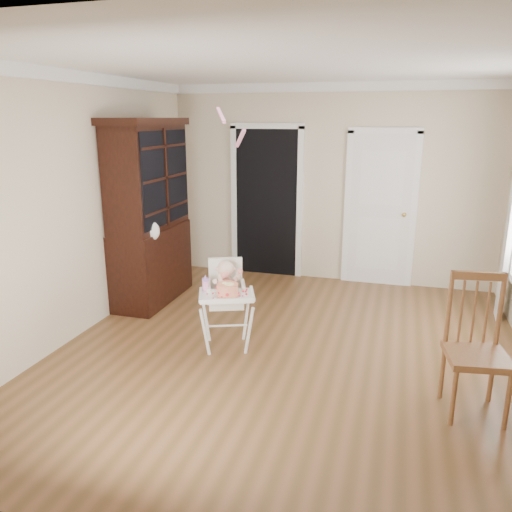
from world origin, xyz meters
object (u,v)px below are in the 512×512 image
(sippy_cup, at_px, (206,284))
(china_cabinet, at_px, (149,213))
(dining_chair, at_px, (476,351))
(cake, at_px, (228,290))
(high_chair, at_px, (226,294))

(sippy_cup, distance_m, china_cabinet, 1.74)
(dining_chair, bearing_deg, china_cabinet, 148.15)
(cake, bearing_deg, sippy_cup, 163.54)
(high_chair, distance_m, sippy_cup, 0.25)
(china_cabinet, bearing_deg, dining_chair, -23.56)
(dining_chair, bearing_deg, cake, 163.50)
(china_cabinet, height_order, dining_chair, china_cabinet)
(sippy_cup, height_order, dining_chair, dining_chair)
(cake, distance_m, dining_chair, 2.17)
(high_chair, relative_size, sippy_cup, 5.68)
(sippy_cup, xyz_separation_m, dining_chair, (2.39, -0.38, -0.19))
(high_chair, distance_m, dining_chair, 2.30)
(sippy_cup, bearing_deg, dining_chair, -9.10)
(china_cabinet, bearing_deg, sippy_cup, -44.56)
(high_chair, height_order, dining_chair, dining_chair)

